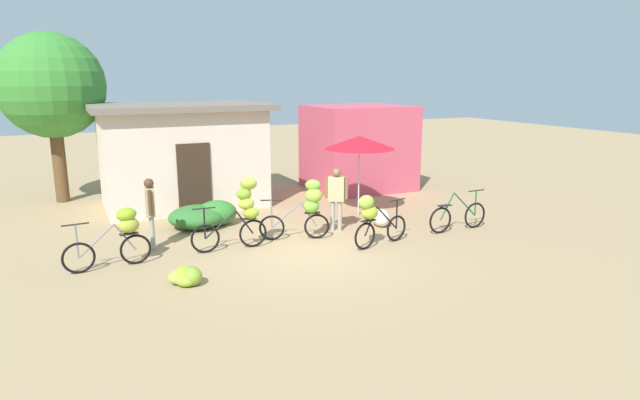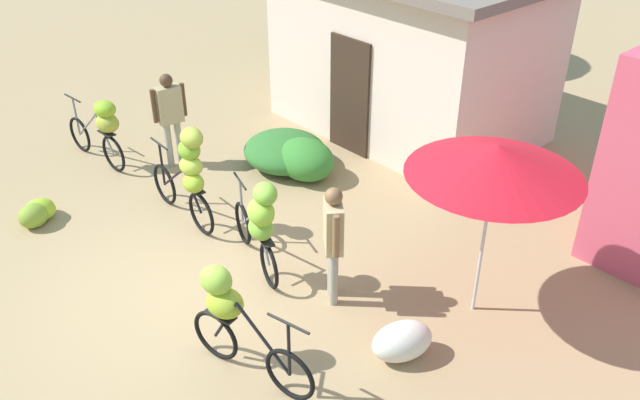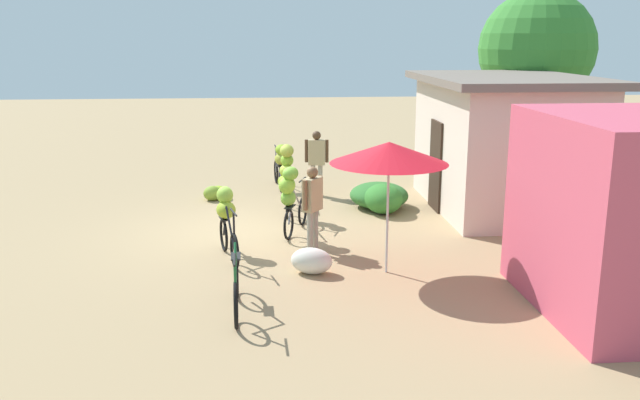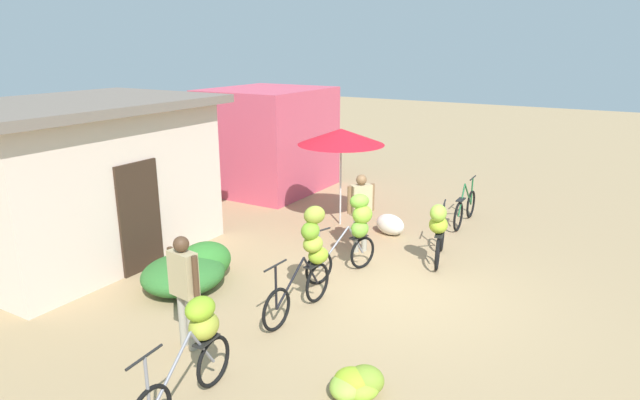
% 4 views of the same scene
% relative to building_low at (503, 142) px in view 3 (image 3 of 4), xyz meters
% --- Properties ---
extents(ground_plane, '(60.00, 60.00, 0.00)m').
position_rel_building_low_xyz_m(ground_plane, '(1.50, -5.73, -1.51)').
color(ground_plane, tan).
extents(building_low, '(4.94, 3.50, 2.98)m').
position_rel_building_low_xyz_m(building_low, '(0.00, 0.00, 0.00)').
color(building_low, beige).
rests_on(building_low, ground).
extents(tree_behind_building, '(3.07, 3.07, 5.03)m').
position_rel_building_low_xyz_m(tree_behind_building, '(-3.29, 1.97, 1.95)').
color(tree_behind_building, brown).
rests_on(tree_behind_building, ground).
extents(hedge_bush_front_left, '(1.42, 1.34, 0.57)m').
position_rel_building_low_xyz_m(hedge_bush_front_left, '(-0.25, -2.74, -1.23)').
color(hedge_bush_front_left, '#2F6B2C').
rests_on(hedge_bush_front_left, ground).
extents(hedge_bush_front_right, '(1.04, 0.85, 0.65)m').
position_rel_building_low_xyz_m(hedge_bush_front_right, '(0.26, -2.74, -1.19)').
color(hedge_bush_front_right, '#337A2D').
rests_on(hedge_bush_front_right, ground).
extents(market_umbrella, '(1.91, 1.91, 2.19)m').
position_rel_building_low_xyz_m(market_umbrella, '(4.08, -3.37, 0.50)').
color(market_umbrella, beige).
rests_on(market_umbrella, ground).
extents(bicycle_leftmost, '(1.70, 0.42, 1.19)m').
position_rel_building_low_xyz_m(bicycle_leftmost, '(-2.27, -4.93, -0.79)').
color(bicycle_leftmost, black).
rests_on(bicycle_leftmost, ground).
extents(bicycle_near_pile, '(1.71, 0.40, 1.60)m').
position_rel_building_low_xyz_m(bicycle_near_pile, '(0.29, -4.88, -0.60)').
color(bicycle_near_pile, black).
rests_on(bicycle_near_pile, ground).
extents(bicycle_center_loaded, '(1.59, 0.67, 1.42)m').
position_rel_building_low_xyz_m(bicycle_center_loaded, '(1.87, -4.86, -0.67)').
color(bicycle_center_loaded, black).
rests_on(bicycle_center_loaded, ground).
extents(bicycle_by_shop, '(1.58, 0.49, 1.22)m').
position_rel_building_low_xyz_m(bicycle_by_shop, '(2.94, -6.04, -0.79)').
color(bicycle_by_shop, black).
rests_on(bicycle_by_shop, ground).
extents(bicycle_rightmost, '(1.76, 0.15, 0.99)m').
position_rel_building_low_xyz_m(bicycle_rightmost, '(5.55, -5.80, -1.15)').
color(bicycle_rightmost, black).
rests_on(bicycle_rightmost, ground).
extents(banana_pile_on_ground, '(0.66, 0.66, 0.35)m').
position_rel_building_low_xyz_m(banana_pile_on_ground, '(-1.33, -6.51, -1.36)').
color(banana_pile_on_ground, olive).
rests_on(banana_pile_on_ground, ground).
extents(produce_sack, '(0.65, 0.81, 0.44)m').
position_rel_building_low_xyz_m(produce_sack, '(4.04, -4.61, -1.29)').
color(produce_sack, silver).
rests_on(produce_sack, ground).
extents(person_vendor, '(0.25, 0.58, 1.60)m').
position_rel_building_low_xyz_m(person_vendor, '(-1.54, -4.07, -0.54)').
color(person_vendor, gray).
rests_on(person_vendor, ground).
extents(person_bystander, '(0.48, 0.40, 1.57)m').
position_rel_building_low_xyz_m(person_bystander, '(2.81, -4.50, -0.56)').
color(person_bystander, gray).
rests_on(person_bystander, ground).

